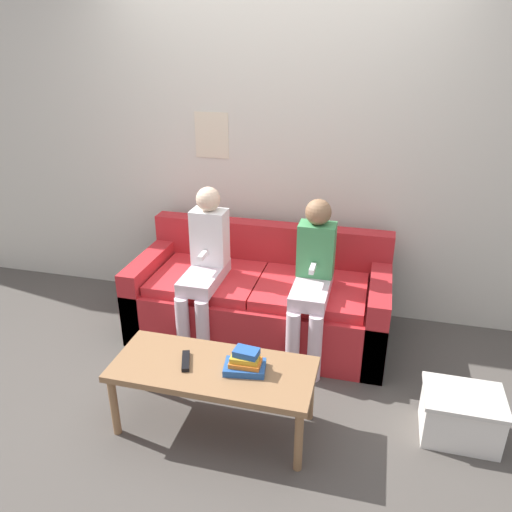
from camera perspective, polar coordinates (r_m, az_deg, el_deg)
ground_plane at (r=3.36m, az=-1.65°, el=-13.12°), size 10.00×10.00×0.00m
wall_back at (r=3.72m, az=2.47°, el=12.78°), size 8.00×0.07×2.60m
couch at (r=3.62m, az=0.52°, el=-5.02°), size 1.79×0.80×0.75m
coffee_table at (r=2.77m, az=-4.93°, el=-13.23°), size 1.09×0.46×0.40m
person_left at (r=3.41m, az=-5.88°, el=-0.66°), size 0.24×0.55×1.10m
person_right at (r=3.25m, az=6.50°, el=-2.20°), size 0.24×0.55×1.07m
tv_remote at (r=2.78m, az=-8.03°, el=-11.79°), size 0.10×0.17×0.02m
book_stack at (r=2.68m, az=-1.25°, el=-12.10°), size 0.23×0.17×0.13m
storage_box at (r=3.04m, az=22.36°, el=-16.49°), size 0.42×0.32×0.28m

